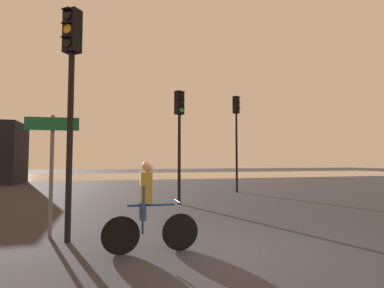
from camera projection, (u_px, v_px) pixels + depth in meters
name	position (u px, v px, depth m)	size (l,w,h in m)	color
ground_plane	(244.00, 255.00, 5.15)	(120.00, 120.00, 0.00)	#28282D
water_strip	(128.00, 176.00, 33.55)	(80.00, 16.00, 0.01)	#9E937F
traffic_light_far_right	(236.00, 126.00, 15.70)	(0.40, 0.42, 5.04)	black
traffic_light_near_left	(71.00, 80.00, 6.13)	(0.41, 0.42, 4.74)	black
traffic_light_center	(179.00, 125.00, 11.43)	(0.40, 0.42, 4.30)	black
direction_sign_post	(52.00, 157.00, 6.39)	(1.10, 0.16, 2.60)	slate
cyclist	(148.00, 206.00, 5.30)	(1.71, 0.46, 1.62)	black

